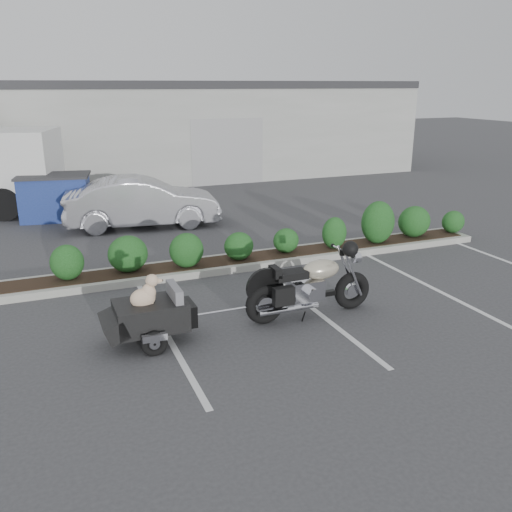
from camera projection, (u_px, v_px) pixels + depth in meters
name	position (u px, v px, depth m)	size (l,w,h in m)	color
ground	(239.00, 306.00, 9.91)	(90.00, 90.00, 0.00)	#38383A
planter_kerb	(246.00, 261.00, 12.19)	(12.00, 1.00, 0.15)	#9E9E93
building	(107.00, 128.00, 24.31)	(26.00, 10.00, 4.00)	#9EA099
motorcycle	(310.00, 286.00, 9.33)	(2.40, 0.81, 1.38)	black
pet_trailer	(150.00, 314.00, 8.37)	(1.90, 1.06, 1.14)	black
sedan	(143.00, 202.00, 15.23)	(1.49, 4.27, 1.41)	#B8B7BF
dumpster	(56.00, 197.00, 16.12)	(2.25, 1.73, 1.34)	navy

